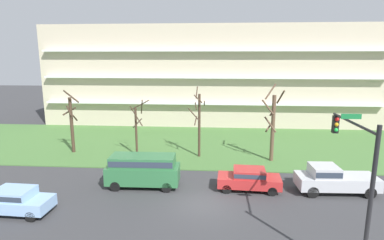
# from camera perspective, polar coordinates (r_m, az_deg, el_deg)

# --- Properties ---
(ground) EXTENTS (160.00, 160.00, 0.00)m
(ground) POSITION_cam_1_polar(r_m,az_deg,el_deg) (20.83, 2.04, -15.11)
(ground) COLOR #38383A
(grass_lawn_strip) EXTENTS (80.00, 16.00, 0.08)m
(grass_lawn_strip) POSITION_cam_1_polar(r_m,az_deg,el_deg) (33.92, 2.98, -4.42)
(grass_lawn_strip) COLOR #477238
(grass_lawn_strip) RESTS_ON ground
(apartment_building) EXTENTS (45.30, 13.54, 13.42)m
(apartment_building) POSITION_cam_1_polar(r_m,az_deg,el_deg) (46.99, 3.48, 8.27)
(apartment_building) COLOR beige
(apartment_building) RESTS_ON ground
(tree_far_left) EXTENTS (1.94, 1.95, 6.31)m
(tree_far_left) POSITION_cam_1_polar(r_m,az_deg,el_deg) (32.49, -21.06, -0.46)
(tree_far_left) COLOR #423023
(tree_far_left) RESTS_ON ground
(tree_left) EXTENTS (1.93, 1.93, 5.48)m
(tree_left) POSITION_cam_1_polar(r_m,az_deg,el_deg) (29.85, -10.00, -1.31)
(tree_left) COLOR #423023
(tree_left) RESTS_ON ground
(tree_center) EXTENTS (1.58, 1.55, 6.65)m
(tree_center) POSITION_cam_1_polar(r_m,az_deg,el_deg) (28.90, 1.26, -0.47)
(tree_center) COLOR #423023
(tree_center) RESTS_ON ground
(tree_right) EXTENTS (1.89, 1.88, 6.98)m
(tree_right) POSITION_cam_1_polar(r_m,az_deg,el_deg) (28.63, 14.45, -0.77)
(tree_right) COLOR brown
(tree_right) RESTS_ON ground
(pickup_silver_near_left) EXTENTS (5.48, 2.22, 1.95)m
(pickup_silver_near_left) POSITION_cam_1_polar(r_m,az_deg,el_deg) (24.13, 24.29, -9.71)
(pickup_silver_near_left) COLOR #B7BABF
(pickup_silver_near_left) RESTS_ON ground
(van_green_center_left) EXTENTS (5.24, 2.10, 2.36)m
(van_green_center_left) POSITION_cam_1_polar(r_m,az_deg,el_deg) (23.13, -8.90, -8.70)
(van_green_center_left) COLOR #2D6B3D
(van_green_center_left) RESTS_ON ground
(sedan_red_center_right) EXTENTS (4.49, 2.02, 1.57)m
(sedan_red_center_right) POSITION_cam_1_polar(r_m,az_deg,el_deg) (22.88, 10.34, -10.39)
(sedan_red_center_right) COLOR #B22828
(sedan_red_center_right) RESTS_ON ground
(sedan_blue_near_right) EXTENTS (4.47, 1.99, 1.57)m
(sedan_blue_near_right) POSITION_cam_1_polar(r_m,az_deg,el_deg) (22.15, -29.61, -12.53)
(sedan_blue_near_right) COLOR #8CB2E0
(sedan_blue_near_right) RESTS_ON ground
(traffic_signal_mast) EXTENTS (0.90, 4.66, 6.79)m
(traffic_signal_mast) POSITION_cam_1_polar(r_m,az_deg,el_deg) (15.59, 27.78, -7.59)
(traffic_signal_mast) COLOR black
(traffic_signal_mast) RESTS_ON ground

